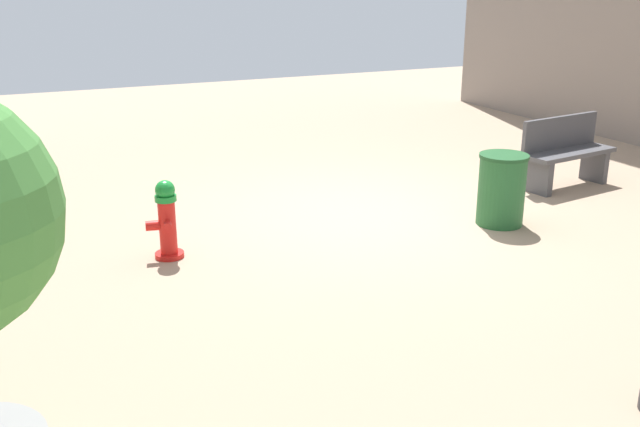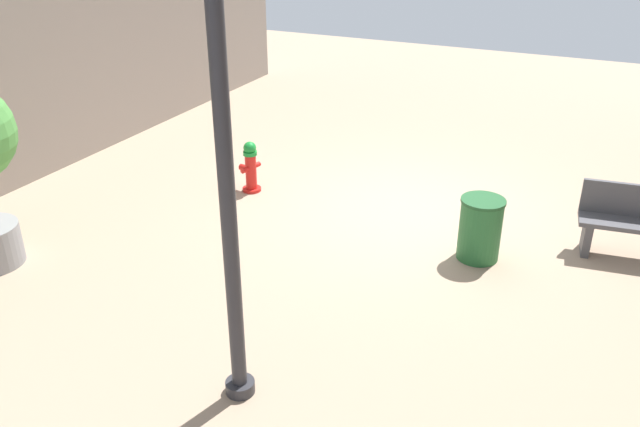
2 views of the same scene
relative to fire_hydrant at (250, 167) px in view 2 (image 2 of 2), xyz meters
The scene contains 5 objects.
ground_plane 2.57m from the fire_hydrant, behind, with size 23.40×23.40×0.00m, color tan.
fire_hydrant is the anchor object (origin of this frame).
bench_near 5.55m from the fire_hydrant, behind, with size 1.46×0.62×0.95m.
street_lamp 5.21m from the fire_hydrant, 119.21° to the left, with size 0.36×0.36×4.29m.
trash_bin 3.80m from the fire_hydrant, behind, with size 0.56×0.56×0.83m.
Camera 2 is at (-2.54, 8.57, 4.26)m, focal length 36.84 mm.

